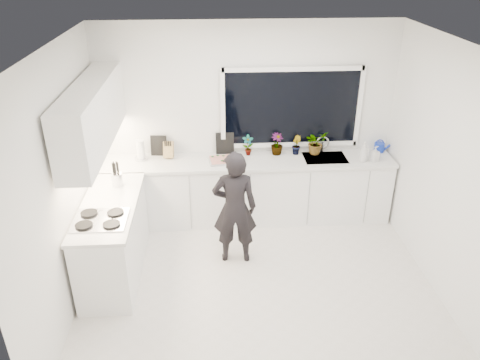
{
  "coord_description": "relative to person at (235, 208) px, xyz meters",
  "views": [
    {
      "loc": [
        -0.48,
        -4.29,
        3.55
      ],
      "look_at": [
        -0.18,
        0.4,
        1.15
      ],
      "focal_mm": 35.0,
      "sensor_mm": 36.0,
      "label": 1
    }
  ],
  "objects": [
    {
      "name": "herb_plants",
      "position": [
        0.94,
        1.11,
        0.35
      ],
      "size": [
        1.2,
        0.36,
        0.32
      ],
      "color": "#26662D",
      "rests_on": "countertop_back"
    },
    {
      "name": "watering_can",
      "position": [
        2.09,
        1.11,
        0.26
      ],
      "size": [
        0.15,
        0.15,
        0.13
      ],
      "primitive_type": "cylinder",
      "rotation": [
        0.0,
        0.0,
        0.11
      ],
      "color": "#132EB2",
      "rests_on": "countertop_back"
    },
    {
      "name": "countertop_left",
      "position": [
        -1.43,
        -0.15,
        0.17
      ],
      "size": [
        0.62,
        1.6,
        0.04
      ],
      "primitive_type": "cube",
      "color": "silver",
      "rests_on": "base_cabinets_left"
    },
    {
      "name": "ceiling",
      "position": [
        0.24,
        -0.5,
        1.98
      ],
      "size": [
        4.0,
        3.5,
        0.02
      ],
      "primitive_type": "cube",
      "color": "white",
      "rests_on": "wall_back"
    },
    {
      "name": "pizza_tray",
      "position": [
        -0.08,
        0.92,
        0.21
      ],
      "size": [
        0.46,
        0.37,
        0.03
      ],
      "primitive_type": "cube",
      "rotation": [
        0.0,
        0.0,
        0.13
      ],
      "color": "#B8B8BC",
      "rests_on": "countertop_back"
    },
    {
      "name": "base_cabinets_back",
      "position": [
        0.24,
        0.95,
        -0.29
      ],
      "size": [
        3.92,
        0.58,
        0.88
      ],
      "primitive_type": "cube",
      "color": "white",
      "rests_on": "floor"
    },
    {
      "name": "window",
      "position": [
        0.84,
        1.23,
        0.82
      ],
      "size": [
        1.8,
        0.02,
        1.0
      ],
      "primitive_type": "cube",
      "color": "black",
      "rests_on": "wall_back"
    },
    {
      "name": "faucet",
      "position": [
        1.29,
        1.15,
        0.3
      ],
      "size": [
        0.03,
        0.03,
        0.22
      ],
      "primitive_type": "cylinder",
      "color": "silver",
      "rests_on": "countertop_back"
    },
    {
      "name": "upper_cabinets",
      "position": [
        -1.55,
        0.2,
        1.12
      ],
      "size": [
        0.34,
        2.1,
        0.7
      ],
      "primitive_type": "cube",
      "color": "white",
      "rests_on": "wall_left"
    },
    {
      "name": "soap_bottles",
      "position": [
        1.83,
        0.8,
        0.32
      ],
      "size": [
        0.29,
        0.14,
        0.27
      ],
      "color": "#D8BF66",
      "rests_on": "countertop_back"
    },
    {
      "name": "wall_back",
      "position": [
        0.24,
        1.26,
        0.62
      ],
      "size": [
        4.0,
        0.02,
        2.7
      ],
      "primitive_type": "cube",
      "color": "white",
      "rests_on": "ground"
    },
    {
      "name": "paper_towel_roll",
      "position": [
        -1.21,
        1.05,
        0.32
      ],
      "size": [
        0.13,
        0.13,
        0.26
      ],
      "primitive_type": "cylinder",
      "rotation": [
        0.0,
        0.0,
        0.18
      ],
      "color": "silver",
      "rests_on": "countertop_back"
    },
    {
      "name": "countertop_back",
      "position": [
        0.24,
        0.94,
        0.17
      ],
      "size": [
        3.94,
        0.62,
        0.04
      ],
      "primitive_type": "cube",
      "color": "silver",
      "rests_on": "base_cabinets_back"
    },
    {
      "name": "pizza",
      "position": [
        -0.08,
        0.92,
        0.22
      ],
      "size": [
        0.42,
        0.32,
        0.01
      ],
      "primitive_type": "cube",
      "rotation": [
        0.0,
        0.0,
        0.13
      ],
      "color": "#CC481B",
      "rests_on": "pizza_tray"
    },
    {
      "name": "person",
      "position": [
        0.0,
        0.0,
        0.0
      ],
      "size": [
        0.54,
        0.37,
        1.46
      ],
      "primitive_type": "imported",
      "rotation": [
        0.0,
        0.0,
        3.1
      ],
      "color": "black",
      "rests_on": "floor"
    },
    {
      "name": "wall_left",
      "position": [
        -1.77,
        -0.5,
        0.62
      ],
      "size": [
        0.02,
        3.5,
        2.7
      ],
      "primitive_type": "cube",
      "color": "white",
      "rests_on": "ground"
    },
    {
      "name": "floor",
      "position": [
        0.24,
        -0.5,
        -0.74
      ],
      "size": [
        4.0,
        3.5,
        0.02
      ],
      "primitive_type": "cube",
      "color": "beige",
      "rests_on": "ground"
    },
    {
      "name": "sink",
      "position": [
        1.29,
        0.95,
        0.14
      ],
      "size": [
        0.58,
        0.42,
        0.14
      ],
      "primitive_type": "cube",
      "color": "silver",
      "rests_on": "countertop_back"
    },
    {
      "name": "utensil_crock",
      "position": [
        -1.4,
        0.3,
        0.27
      ],
      "size": [
        0.16,
        0.16,
        0.16
      ],
      "primitive_type": "cylinder",
      "rotation": [
        0.0,
        0.0,
        0.32
      ],
      "color": "#BCBCC1",
      "rests_on": "countertop_left"
    },
    {
      "name": "picture_frame_small",
      "position": [
        -0.07,
        1.19,
        0.34
      ],
      "size": [
        0.25,
        0.02,
        0.3
      ],
      "primitive_type": "cube",
      "rotation": [
        0.0,
        0.0,
        -0.0
      ],
      "color": "black",
      "rests_on": "countertop_back"
    },
    {
      "name": "wall_right",
      "position": [
        2.25,
        -0.5,
        0.62
      ],
      "size": [
        0.02,
        3.5,
        2.7
      ],
      "primitive_type": "cube",
      "color": "white",
      "rests_on": "ground"
    },
    {
      "name": "base_cabinets_left",
      "position": [
        -1.43,
        -0.15,
        -0.29
      ],
      "size": [
        0.58,
        1.6,
        0.88
      ],
      "primitive_type": "cube",
      "color": "white",
      "rests_on": "floor"
    },
    {
      "name": "stovetop",
      "position": [
        -1.45,
        -0.5,
        0.21
      ],
      "size": [
        0.56,
        0.48,
        0.03
      ],
      "primitive_type": "cube",
      "color": "black",
      "rests_on": "countertop_left"
    },
    {
      "name": "knife_block",
      "position": [
        -0.84,
        1.09,
        0.3
      ],
      "size": [
        0.14,
        0.11,
        0.22
      ],
      "primitive_type": "cube",
      "rotation": [
        0.0,
        0.0,
        -0.11
      ],
      "color": "#885F3F",
      "rests_on": "countertop_back"
    },
    {
      "name": "picture_frame_large",
      "position": [
        -0.98,
        1.19,
        0.33
      ],
      "size": [
        0.22,
        0.04,
        0.28
      ],
      "primitive_type": "cube",
      "rotation": [
        0.0,
        0.0,
        -0.08
      ],
      "color": "black",
      "rests_on": "countertop_back"
    }
  ]
}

